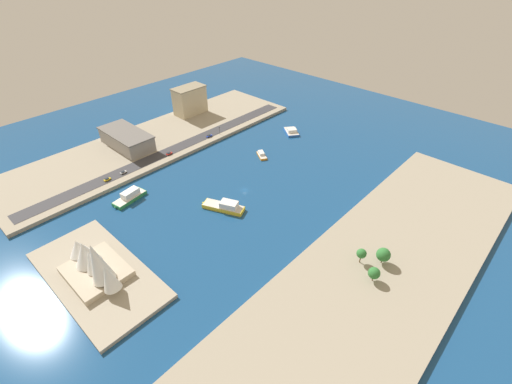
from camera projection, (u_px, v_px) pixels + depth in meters
The scene contains 18 objects.
ground_plane at pixel (245, 190), 230.20m from camera, with size 440.00×440.00×0.00m, color navy.
quay_west at pixel (385, 266), 175.85m from camera, with size 70.00×240.00×2.45m, color #9E937F.
quay_east at pixel (157, 141), 283.11m from camera, with size 70.00×240.00×2.45m, color #9E937F.
peninsula_point at pixel (98, 275), 171.35m from camera, with size 76.73×37.34×2.00m, color #A89E89.
road_strip at pixel (175, 149), 269.52m from camera, with size 11.23×228.00×0.15m, color #38383D.
catamaran_blue at pixel (291, 131), 296.15m from camera, with size 19.05×17.52×4.14m.
ferry_green_doubledeck at pixel (130, 196), 220.71m from camera, with size 11.23×23.20×6.17m.
water_taxi_orange at pixel (262, 155), 264.83m from camera, with size 13.09×10.72×3.15m.
ferry_yellow_fast at pixel (225, 206), 212.72m from camera, with size 26.74×16.71×6.08m.
carpark_squat_concrete at pixel (127, 139), 269.84m from camera, with size 46.50×21.91×11.92m.
office_block_beige at pixel (190, 100), 317.02m from camera, with size 16.03×28.51×24.09m.
taxi_yellow_cab at pixel (107, 179), 234.25m from camera, with size 1.87×4.58×1.65m.
hatchback_blue at pixel (209, 136), 285.13m from camera, with size 1.84×5.03×1.70m.
sedan_silver at pixel (123, 172), 241.29m from camera, with size 2.01×4.46×1.46m.
pickup_red at pixel (169, 153), 262.14m from camera, with size 2.07×4.74×1.59m.
traffic_light_waterfront at pixel (219, 129), 286.99m from camera, with size 0.36×0.36×6.50m.
opera_landmark at pixel (93, 263), 165.86m from camera, with size 41.60×24.65×23.40m.
park_tree_cluster at pixel (377, 260), 170.11m from camera, with size 15.35×19.44×8.90m.
Camera 1 is at (-132.85, 132.57, 133.49)m, focal length 25.02 mm.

